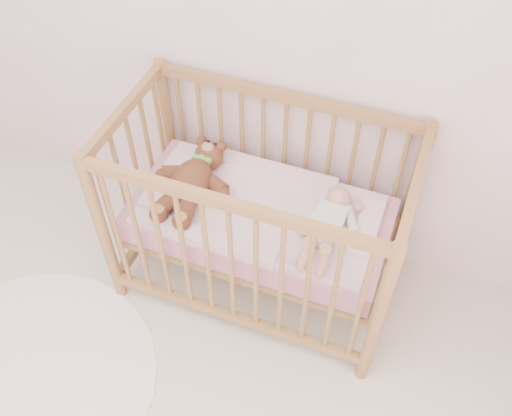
% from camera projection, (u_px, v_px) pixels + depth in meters
% --- Properties ---
extents(crib, '(1.36, 0.76, 1.00)m').
position_uv_depth(crib, '(260.00, 217.00, 2.72)').
color(crib, '#976640').
rests_on(crib, floor).
extents(mattress, '(1.22, 0.62, 0.13)m').
position_uv_depth(mattress, '(260.00, 219.00, 2.73)').
color(mattress, pink).
rests_on(mattress, crib).
extents(blanket, '(1.10, 0.58, 0.06)m').
position_uv_depth(blanket, '(260.00, 209.00, 2.68)').
color(blanket, pink).
rests_on(blanket, mattress).
extents(baby, '(0.26, 0.52, 0.12)m').
position_uv_depth(baby, '(328.00, 221.00, 2.53)').
color(baby, white).
rests_on(baby, blanket).
extents(teddy_bear, '(0.41, 0.58, 0.16)m').
position_uv_depth(teddy_bear, '(191.00, 181.00, 2.68)').
color(teddy_bear, brown).
rests_on(teddy_bear, blanket).
extents(rug, '(1.24, 1.24, 0.01)m').
position_uv_depth(rug, '(25.00, 382.00, 2.69)').
color(rug, silver).
rests_on(rug, floor).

